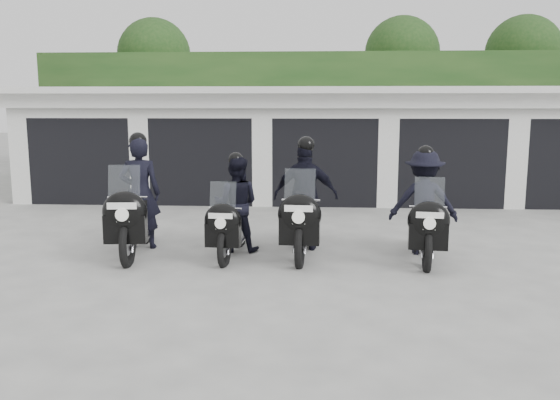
# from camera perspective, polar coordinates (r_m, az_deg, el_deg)

# --- Properties ---
(ground) EXTENTS (80.00, 80.00, 0.00)m
(ground) POSITION_cam_1_polar(r_m,az_deg,el_deg) (9.55, 4.72, -6.42)
(ground) COLOR #A1A19C
(ground) RESTS_ON ground
(garage_block) EXTENTS (16.40, 6.80, 2.96)m
(garage_block) POSITION_cam_1_polar(r_m,az_deg,el_deg) (17.28, 4.20, 5.50)
(garage_block) COLOR white
(garage_block) RESTS_ON ground
(background_vegetation) EXTENTS (20.00, 3.90, 5.80)m
(background_vegetation) POSITION_cam_1_polar(r_m,az_deg,el_deg) (22.11, 5.06, 9.84)
(background_vegetation) COLOR #1A3914
(background_vegetation) RESTS_ON ground
(police_bike_a) EXTENTS (0.88, 2.46, 2.14)m
(police_bike_a) POSITION_cam_1_polar(r_m,az_deg,el_deg) (10.52, -13.65, -0.43)
(police_bike_a) COLOR black
(police_bike_a) RESTS_ON ground
(police_bike_b) EXTENTS (0.85, 2.07, 1.80)m
(police_bike_b) POSITION_cam_1_polar(r_m,az_deg,el_deg) (10.22, -4.44, -0.99)
(police_bike_b) COLOR black
(police_bike_b) RESTS_ON ground
(police_bike_c) EXTENTS (1.17, 2.38, 2.07)m
(police_bike_c) POSITION_cam_1_polar(r_m,az_deg,el_deg) (10.26, 2.40, -0.25)
(police_bike_c) COLOR black
(police_bike_c) RESTS_ON ground
(police_bike_d) EXTENTS (1.22, 2.22, 1.94)m
(police_bike_d) POSITION_cam_1_polar(r_m,az_deg,el_deg) (10.29, 13.71, -0.79)
(police_bike_d) COLOR black
(police_bike_d) RESTS_ON ground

